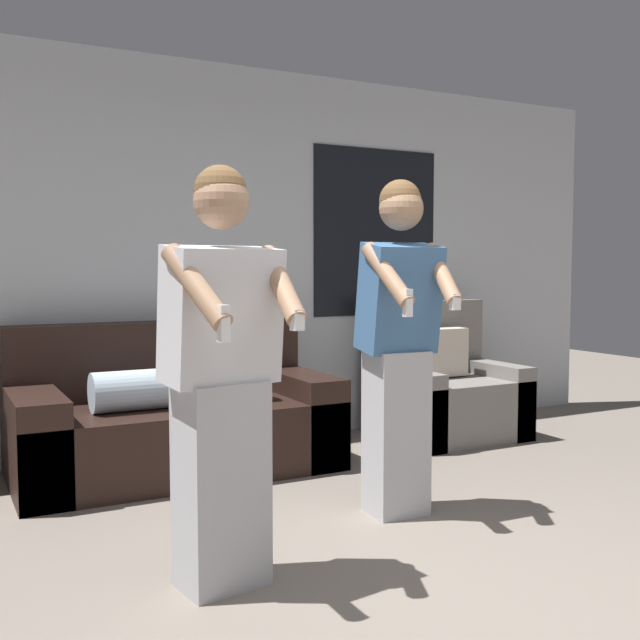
{
  "coord_description": "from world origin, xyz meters",
  "views": [
    {
      "loc": [
        -1.81,
        -1.9,
        1.29
      ],
      "look_at": [
        -0.24,
        1.08,
        1.04
      ],
      "focal_mm": 42.0,
      "sensor_mm": 36.0,
      "label": 1
    }
  ],
  "objects_px": {
    "armchair": "(444,392)",
    "person_left": "(222,378)",
    "couch": "(174,420)",
    "person_right": "(399,343)"
  },
  "relations": [
    {
      "from": "armchair",
      "to": "person_left",
      "type": "xyz_separation_m",
      "value": [
        -2.42,
        -1.75,
        0.51
      ]
    },
    {
      "from": "couch",
      "to": "person_left",
      "type": "height_order",
      "value": "person_left"
    },
    {
      "from": "armchair",
      "to": "person_left",
      "type": "distance_m",
      "value": 3.04
    },
    {
      "from": "person_left",
      "to": "couch",
      "type": "bearing_deg",
      "value": 79.33
    },
    {
      "from": "couch",
      "to": "armchair",
      "type": "xyz_separation_m",
      "value": [
        2.09,
        -0.02,
        0.02
      ]
    },
    {
      "from": "couch",
      "to": "person_left",
      "type": "xyz_separation_m",
      "value": [
        -0.33,
        -1.78,
        0.53
      ]
    },
    {
      "from": "person_left",
      "to": "person_right",
      "type": "relative_size",
      "value": 0.97
    },
    {
      "from": "person_left",
      "to": "person_right",
      "type": "height_order",
      "value": "person_right"
    },
    {
      "from": "couch",
      "to": "person_right",
      "type": "height_order",
      "value": "person_right"
    },
    {
      "from": "person_right",
      "to": "person_left",
      "type": "bearing_deg",
      "value": -159.67
    }
  ]
}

